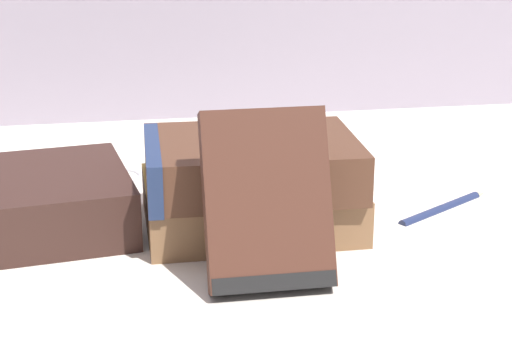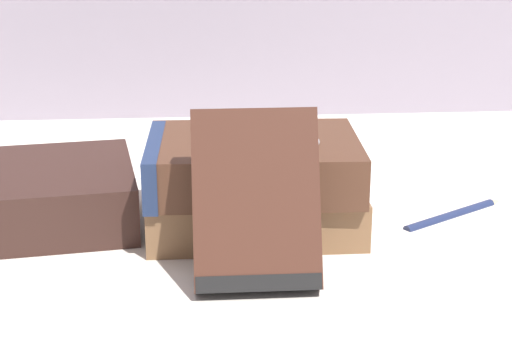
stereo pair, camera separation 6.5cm
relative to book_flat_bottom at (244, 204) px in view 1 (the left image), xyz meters
The scene contains 7 objects.
ground_plane 0.02m from the book_flat_bottom, 94.27° to the right, with size 3.00×3.00×0.00m, color silver.
book_flat_bottom is the anchor object (origin of this frame).
book_flat_top 0.04m from the book_flat_bottom, 94.45° to the right, with size 0.18×0.13×0.04m.
book_leaning_front 0.12m from the book_flat_bottom, 90.92° to the right, with size 0.09×0.07×0.13m.
pocket_watch 0.08m from the book_flat_bottom, 40.93° to the right, with size 0.05×0.05×0.01m.
reading_glasses 0.18m from the book_flat_bottom, 116.41° to the left, with size 0.11×0.08×0.00m.
fountain_pen 0.19m from the book_flat_bottom, ahead, with size 0.11×0.07×0.01m.
Camera 1 is at (-0.11, -0.67, 0.28)m, focal length 60.00 mm.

